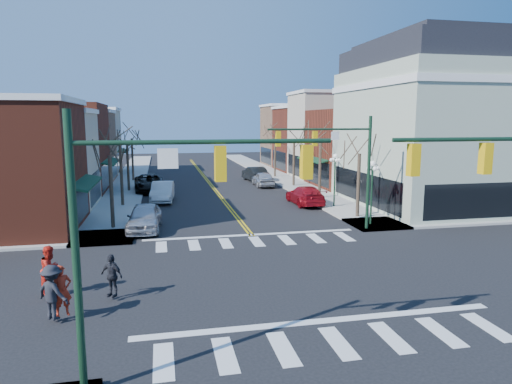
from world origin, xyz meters
TOP-DOWN VIEW (x-y plane):
  - ground at (0.00, 0.00)m, footprint 160.00×160.00m
  - sidewalk_left at (-8.75, 20.00)m, footprint 3.50×70.00m
  - sidewalk_right at (8.75, 20.00)m, footprint 3.50×70.00m
  - bldg_left_stucco_a at (-15.50, 19.50)m, footprint 10.00×7.00m
  - bldg_left_brick_b at (-15.50, 27.50)m, footprint 10.00×9.00m
  - bldg_left_tan at (-15.50, 35.75)m, footprint 10.00×7.50m
  - bldg_left_stucco_b at (-15.50, 43.50)m, footprint 10.00×8.00m
  - bldg_right_brick_a at (15.50, 25.75)m, footprint 10.00×8.50m
  - bldg_right_stucco at (15.50, 33.50)m, footprint 10.00×7.00m
  - bldg_right_brick_b at (15.50, 41.00)m, footprint 10.00×8.00m
  - bldg_right_tan at (15.50, 49.00)m, footprint 10.00×8.00m
  - victorian_corner at (16.50, 14.50)m, footprint 12.25×14.25m
  - traffic_mast_near_left at (-5.55, -7.40)m, footprint 6.60×0.28m
  - traffic_mast_far_right at (5.55, 7.40)m, footprint 6.60×0.28m
  - lamppost_corner at (8.20, 8.50)m, footprint 0.36×0.36m
  - lamppost_midblock at (8.20, 15.00)m, footprint 0.36×0.36m
  - tree_left_a at (-8.40, 11.00)m, footprint 0.24×0.24m
  - tree_left_b at (-8.40, 19.00)m, footprint 0.24×0.24m
  - tree_left_c at (-8.40, 27.00)m, footprint 0.24×0.24m
  - tree_left_d at (-8.40, 35.00)m, footprint 0.24×0.24m
  - tree_right_a at (8.40, 11.00)m, footprint 0.24×0.24m
  - tree_right_b at (8.40, 19.00)m, footprint 0.24×0.24m
  - tree_right_c at (8.40, 27.00)m, footprint 0.24×0.24m
  - tree_right_d at (8.40, 35.00)m, footprint 0.24×0.24m
  - car_left_near at (-6.40, 10.33)m, footprint 2.31×5.07m
  - car_left_mid at (-5.20, 20.77)m, footprint 2.20×5.24m
  - car_left_far at (-6.40, 26.64)m, footprint 3.20×6.26m
  - car_right_near at (6.40, 16.90)m, footprint 2.19×5.34m
  - car_right_mid at (5.32, 27.92)m, footprint 1.97×4.68m
  - car_right_far at (5.30, 32.20)m, footprint 2.31×5.25m
  - pedestrian_red_a at (-8.81, -2.59)m, footprint 0.78×0.68m
  - pedestrian_red_b at (-9.69, -0.22)m, footprint 0.99×1.12m
  - pedestrian_dark_a at (-7.30, -1.08)m, footprint 1.04×0.91m
  - pedestrian_dark_b at (-9.07, -2.81)m, footprint 1.43×1.30m

SIDE VIEW (x-z plane):
  - ground at x=0.00m, z-range 0.00..0.00m
  - sidewalk_left at x=-8.75m, z-range 0.00..0.15m
  - sidewalk_right at x=8.75m, z-range 0.00..0.15m
  - car_right_near at x=6.40m, z-range 0.00..1.55m
  - car_right_mid at x=5.32m, z-range 0.00..1.58m
  - car_right_far at x=5.30m, z-range 0.00..1.68m
  - car_left_mid at x=-5.20m, z-range 0.00..1.69m
  - car_left_near at x=-6.40m, z-range 0.00..1.69m
  - car_left_far at x=-6.40m, z-range 0.00..1.69m
  - pedestrian_dark_a at x=-7.30m, z-range 0.15..1.83m
  - pedestrian_red_a at x=-8.81m, z-range 0.15..1.96m
  - pedestrian_dark_b at x=-9.07m, z-range 0.15..2.07m
  - pedestrian_red_b at x=-9.69m, z-range 0.15..2.08m
  - tree_left_c at x=-8.40m, z-range 0.00..4.55m
  - tree_right_a at x=8.40m, z-range 0.00..4.62m
  - tree_left_a at x=-8.40m, z-range 0.00..4.76m
  - tree_right_c at x=8.40m, z-range 0.00..4.83m
  - tree_left_d at x=-8.40m, z-range 0.00..4.90m
  - tree_right_d at x=8.40m, z-range 0.00..4.97m
  - tree_left_b at x=-8.40m, z-range 0.00..5.04m
  - tree_right_b at x=8.40m, z-range 0.00..5.18m
  - lamppost_corner at x=8.20m, z-range 0.80..5.13m
  - lamppost_midblock at x=8.20m, z-range 0.80..5.13m
  - bldg_left_stucco_a at x=-15.50m, z-range 0.00..7.50m
  - bldg_left_tan at x=-15.50m, z-range 0.00..7.80m
  - bldg_right_brick_a at x=15.50m, z-range 0.00..8.00m
  - bldg_left_stucco_b at x=-15.50m, z-range 0.00..8.20m
  - bldg_left_brick_b at x=-15.50m, z-range 0.00..8.50m
  - bldg_right_brick_b at x=15.50m, z-range 0.00..8.50m
  - bldg_right_tan at x=15.50m, z-range 0.00..9.00m
  - traffic_mast_near_left at x=-5.55m, z-range 1.11..8.31m
  - traffic_mast_far_right at x=5.55m, z-range 1.11..8.31m
  - bldg_right_stucco at x=15.50m, z-range 0.00..10.00m
  - victorian_corner at x=16.50m, z-range 0.01..13.31m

